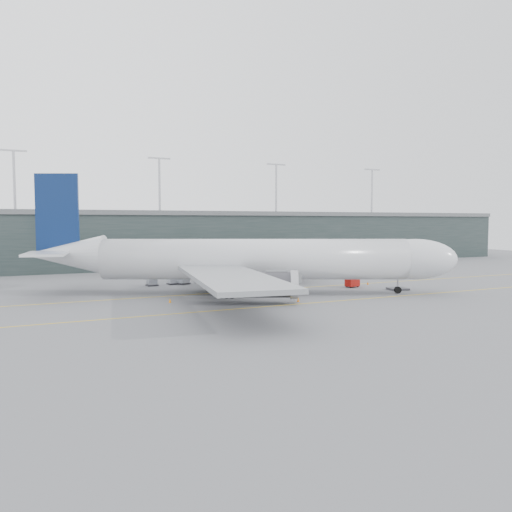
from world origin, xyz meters
name	(u,v)px	position (x,y,z in m)	size (l,w,h in m)	color
ground	(198,291)	(0.00, 0.00, 0.00)	(320.00, 320.00, 0.00)	slate
taxiline_a	(205,294)	(0.00, -4.00, 0.01)	(160.00, 0.25, 0.02)	gold
taxiline_b	(241,308)	(0.00, -20.00, 0.01)	(160.00, 0.25, 0.02)	gold
taxiline_lead_main	(191,278)	(5.00, 20.00, 0.01)	(0.25, 60.00, 0.02)	gold
terminal	(134,238)	(0.00, 58.00, 7.62)	(240.00, 36.00, 29.00)	#1E2827
main_aircraft	(251,260)	(7.33, -7.10, 5.76)	(69.61, 64.08, 20.53)	silver
jet_bridge	(280,254)	(27.74, 21.64, 4.46)	(15.71, 43.56, 5.95)	#2C2B30
gse_cart	(352,282)	(27.99, -7.51, 0.96)	(2.80, 2.10, 1.72)	#9D100B
baggage_dolly	(398,289)	(33.37, -13.98, 0.20)	(3.36, 2.69, 0.34)	#38373D
uld_a	(152,281)	(-5.94, 10.23, 1.02)	(2.35, 1.99, 1.94)	#38373C
uld_b	(173,279)	(-1.70, 10.68, 0.98)	(2.28, 1.94, 1.86)	#38373C
uld_c	(184,279)	(0.25, 9.93, 1.08)	(2.75, 2.48, 2.06)	#38373C
cone_nose	(368,283)	(33.01, -5.64, 0.32)	(0.41, 0.41, 0.65)	orange
cone_wing_stbd	(298,300)	(10.29, -18.18, 0.35)	(0.44, 0.44, 0.69)	#D5640B
cone_wing_port	(232,280)	(10.55, 9.70, 0.38)	(0.48, 0.48, 0.77)	orange
cone_tail	(170,300)	(-7.92, -10.62, 0.33)	(0.42, 0.42, 0.67)	orange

